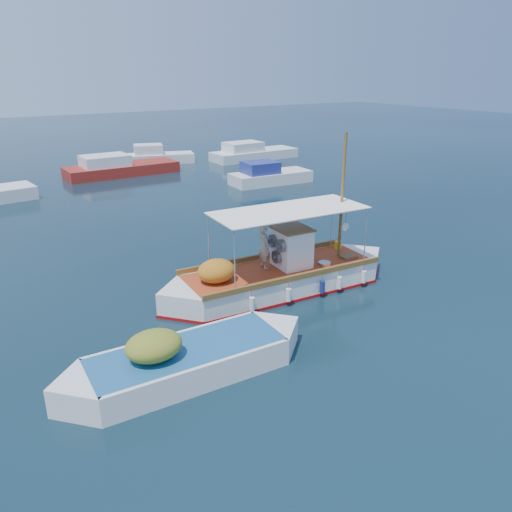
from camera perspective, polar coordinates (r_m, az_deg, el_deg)
ground at (r=18.23m, az=1.38°, el=-4.23°), size 160.00×160.00×0.00m
fishing_caique at (r=18.30m, az=2.64°, el=-2.42°), size 9.40×3.08×5.75m
dinghy at (r=13.62m, az=-8.06°, el=-12.04°), size 7.11×2.17×1.74m
bg_boat_n at (r=39.95m, az=-15.42°, el=9.60°), size 8.44×3.00×1.80m
bg_boat_ne at (r=35.65m, az=1.45°, el=9.06°), size 5.89×2.55×1.80m
bg_boat_e at (r=45.43m, az=-0.46°, el=11.59°), size 7.98×2.76×1.80m
bg_boat_far_n at (r=44.45m, az=-11.25°, el=11.00°), size 6.15×3.58×1.80m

